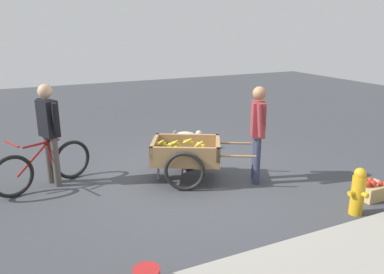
% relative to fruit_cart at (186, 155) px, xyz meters
% --- Properties ---
extents(ground_plane, '(24.00, 24.00, 0.00)m').
position_rel_fruit_cart_xyz_m(ground_plane, '(-0.15, 0.08, -0.44)').
color(ground_plane, '#3D3F44').
extents(fruit_cart, '(1.81, 1.44, 0.73)m').
position_rel_fruit_cart_xyz_m(fruit_cart, '(0.00, 0.00, 0.00)').
color(fruit_cart, '#937047').
rests_on(fruit_cart, ground).
extents(vendor_person, '(0.34, 0.55, 1.58)m').
position_rel_fruit_cart_xyz_m(vendor_person, '(-1.02, 0.54, 0.51)').
color(vendor_person, '#333851').
rests_on(vendor_person, ground).
extents(bicycle, '(1.55, 0.75, 0.85)m').
position_rel_fruit_cart_xyz_m(bicycle, '(2.15, -0.69, -0.08)').
color(bicycle, black).
rests_on(bicycle, ground).
extents(cyclist_person, '(0.32, 0.56, 1.64)m').
position_rel_fruit_cart_xyz_m(cyclist_person, '(2.01, -0.75, 0.55)').
color(cyclist_person, '#4C4742').
rests_on(cyclist_person, ground).
extents(dog, '(0.56, 0.45, 0.40)m').
position_rel_fruit_cart_xyz_m(dog, '(-0.75, -1.55, -0.17)').
color(dog, beige).
rests_on(dog, ground).
extents(fire_hydrant, '(0.25, 0.25, 0.67)m').
position_rel_fruit_cart_xyz_m(fire_hydrant, '(-1.60, 2.09, -0.10)').
color(fire_hydrant, gold).
rests_on(fire_hydrant, ground).
extents(apple_crate, '(0.44, 0.32, 0.32)m').
position_rel_fruit_cart_xyz_m(apple_crate, '(-2.22, 1.83, -0.31)').
color(apple_crate, tan).
rests_on(apple_crate, ground).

